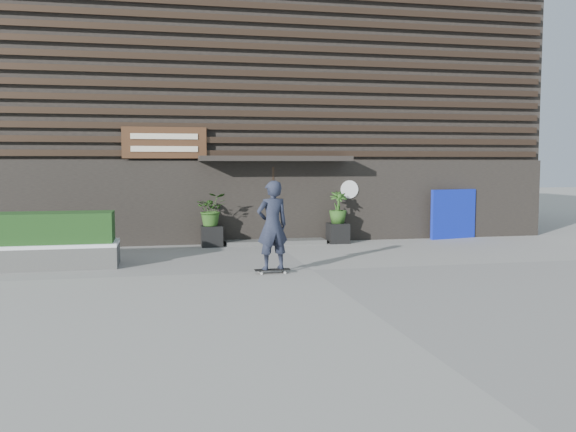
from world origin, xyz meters
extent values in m
plane|color=gray|center=(0.00, 0.00, 0.00)|extent=(80.00, 80.00, 0.00)
cube|color=#494947|center=(0.00, 4.60, 0.06)|extent=(3.00, 0.80, 0.12)
cube|color=black|center=(-1.90, 4.40, 0.30)|extent=(0.60, 0.60, 0.60)
imported|color=#2D591E|center=(-1.90, 4.40, 1.08)|extent=(0.86, 0.75, 0.96)
cube|color=black|center=(1.90, 4.40, 0.30)|extent=(0.60, 0.60, 0.60)
imported|color=#2D591E|center=(1.90, 4.40, 1.08)|extent=(0.54, 0.54, 0.96)
cube|color=#494A47|center=(-6.09, 1.59, 0.25)|extent=(3.50, 1.20, 0.50)
cube|color=white|center=(-6.09, 1.59, 0.54)|extent=(3.50, 1.20, 0.08)
cube|color=#183B15|center=(-6.09, 1.59, 0.93)|extent=(3.30, 1.00, 0.70)
cube|color=#0D1CA9|center=(5.82, 4.70, 0.79)|extent=(1.66, 0.48, 1.57)
cube|color=black|center=(0.00, 10.00, 4.00)|extent=(18.00, 10.00, 8.00)
cube|color=black|center=(0.00, 4.94, 1.25)|extent=(18.00, 0.12, 2.50)
cube|color=#38281E|center=(0.00, 4.88, 2.70)|extent=(17.60, 0.08, 0.18)
cube|color=#38281E|center=(0.00, 4.88, 3.09)|extent=(17.60, 0.08, 0.18)
cube|color=#38281E|center=(0.00, 4.88, 3.48)|extent=(17.60, 0.08, 0.18)
cube|color=#38281E|center=(0.00, 4.88, 3.88)|extent=(17.60, 0.08, 0.18)
cube|color=#38281E|center=(0.00, 4.88, 4.27)|extent=(17.60, 0.08, 0.18)
cube|color=#38281E|center=(0.00, 4.88, 4.66)|extent=(17.60, 0.08, 0.18)
cube|color=#38281E|center=(0.00, 4.88, 5.05)|extent=(17.60, 0.08, 0.18)
cube|color=#38281E|center=(0.00, 4.88, 5.45)|extent=(17.60, 0.08, 0.18)
cube|color=#38281E|center=(0.00, 4.88, 5.84)|extent=(17.60, 0.08, 0.18)
cube|color=#38281E|center=(0.00, 4.88, 6.23)|extent=(17.60, 0.08, 0.18)
cube|color=#38281E|center=(0.00, 4.88, 6.62)|extent=(17.60, 0.08, 0.18)
cube|color=#38281E|center=(0.00, 4.88, 7.02)|extent=(17.60, 0.08, 0.18)
cube|color=black|center=(0.00, 4.50, 2.55)|extent=(4.50, 1.00, 0.15)
cube|color=black|center=(0.00, 5.10, 1.15)|extent=(2.40, 0.30, 2.30)
cube|color=#38281E|center=(0.00, 4.92, 1.15)|extent=(0.06, 0.10, 2.30)
cube|color=#472B19|center=(-3.20, 4.80, 3.00)|extent=(2.40, 0.10, 0.90)
cube|color=beige|center=(-3.20, 4.73, 3.18)|extent=(1.90, 0.02, 0.16)
cube|color=beige|center=(-3.20, 4.73, 2.82)|extent=(1.90, 0.02, 0.16)
cylinder|color=white|center=(2.40, 4.86, 1.60)|extent=(0.56, 0.03, 0.56)
cube|color=black|center=(-0.96, -0.25, 0.09)|extent=(0.78, 0.20, 0.02)
cylinder|color=#AFAFAA|center=(-1.22, -0.35, 0.03)|extent=(0.06, 0.03, 0.06)
cylinder|color=#AFAFAA|center=(-1.22, -0.15, 0.03)|extent=(0.06, 0.03, 0.06)
cylinder|color=#A6A7A2|center=(-0.70, -0.35, 0.03)|extent=(0.06, 0.03, 0.06)
cylinder|color=#B4B4AF|center=(-0.70, -0.15, 0.03)|extent=(0.06, 0.03, 0.06)
imported|color=#1C2032|center=(-0.96, -0.25, 1.07)|extent=(0.79, 0.60, 1.95)
camera|label=1|loc=(-3.35, -13.38, 2.44)|focal=38.36mm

